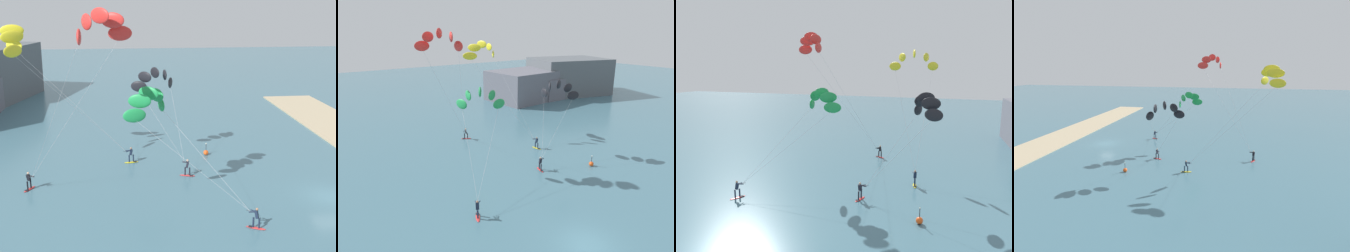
# 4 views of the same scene
# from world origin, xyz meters

# --- Properties ---
(ground_plane) EXTENTS (240.00, 240.00, 0.00)m
(ground_plane) POSITION_xyz_m (0.00, 0.00, 0.00)
(ground_plane) COLOR #426B7A
(kitesurfer_nearshore) EXTENTS (7.34, 5.98, 9.84)m
(kitesurfer_nearshore) POSITION_xyz_m (11.05, 14.22, 8.31)
(kitesurfer_nearshore) COLOR red
(kitesurfer_nearshore) RESTS_ON ground
(kitesurfer_mid_water) EXTENTS (6.37, 12.66, 14.33)m
(kitesurfer_mid_water) POSITION_xyz_m (8.26, 27.06, 12.55)
(kitesurfer_mid_water) COLOR yellow
(kitesurfer_mid_water) RESTS_ON ground
(kitesurfer_far_out) EXTENTS (8.38, 10.47, 9.95)m
(kitesurfer_far_out) POSITION_xyz_m (0.24, 15.37, 8.39)
(kitesurfer_far_out) COLOR red
(kitesurfer_far_out) RESTS_ON ground
(kitesurfer_downwind) EXTENTS (9.66, 9.90, 16.02)m
(kitesurfer_downwind) POSITION_xyz_m (-2.03, 19.40, 14.21)
(kitesurfer_downwind) COLOR red
(kitesurfer_downwind) RESTS_ON ground
(marker_buoy) EXTENTS (0.56, 0.56, 1.38)m
(marker_buoy) POSITION_xyz_m (11.76, 8.75, 0.30)
(marker_buoy) COLOR #EA5119
(marker_buoy) RESTS_ON ground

